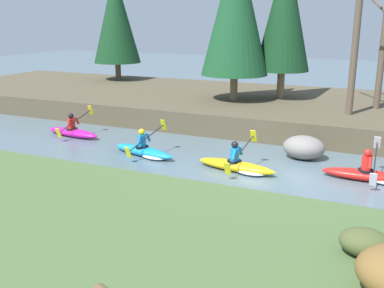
{
  "coord_description": "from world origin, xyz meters",
  "views": [
    {
      "loc": [
        3.18,
        -13.06,
        4.83
      ],
      "look_at": [
        -3.11,
        0.88,
        0.55
      ],
      "focal_mm": 42.0,
      "sensor_mm": 36.0,
      "label": 1
    }
  ],
  "objects_px": {
    "kayaker_middle": "(239,166)",
    "boulder_midstream": "(304,147)",
    "kayaker_lead": "(371,175)",
    "kayaker_trailing": "(146,151)",
    "kayaker_far_back": "(73,131)"
  },
  "relations": [
    {
      "from": "kayaker_trailing",
      "to": "kayaker_far_back",
      "type": "relative_size",
      "value": 1.0
    },
    {
      "from": "kayaker_trailing",
      "to": "boulder_midstream",
      "type": "distance_m",
      "value": 5.68
    },
    {
      "from": "kayaker_lead",
      "to": "kayaker_trailing",
      "type": "distance_m",
      "value": 7.66
    },
    {
      "from": "kayaker_middle",
      "to": "kayaker_far_back",
      "type": "height_order",
      "value": "same"
    },
    {
      "from": "kayaker_middle",
      "to": "kayaker_far_back",
      "type": "xyz_separation_m",
      "value": [
        -7.85,
        1.42,
        0.02
      ]
    },
    {
      "from": "kayaker_lead",
      "to": "kayaker_middle",
      "type": "height_order",
      "value": "same"
    },
    {
      "from": "kayaker_far_back",
      "to": "boulder_midstream",
      "type": "xyz_separation_m",
      "value": [
        9.5,
        0.87,
        0.2
      ]
    },
    {
      "from": "kayaker_middle",
      "to": "kayaker_far_back",
      "type": "distance_m",
      "value": 7.98
    },
    {
      "from": "kayaker_middle",
      "to": "kayaker_far_back",
      "type": "bearing_deg",
      "value": 176.8
    },
    {
      "from": "boulder_midstream",
      "to": "kayaker_far_back",
      "type": "bearing_deg",
      "value": -174.77
    },
    {
      "from": "kayaker_lead",
      "to": "kayaker_trailing",
      "type": "height_order",
      "value": "same"
    },
    {
      "from": "kayaker_middle",
      "to": "boulder_midstream",
      "type": "height_order",
      "value": "kayaker_middle"
    },
    {
      "from": "kayaker_lead",
      "to": "boulder_midstream",
      "type": "height_order",
      "value": "kayaker_lead"
    },
    {
      "from": "kayaker_trailing",
      "to": "kayaker_far_back",
      "type": "xyz_separation_m",
      "value": [
        -4.21,
        1.2,
        0.02
      ]
    },
    {
      "from": "kayaker_lead",
      "to": "kayaker_far_back",
      "type": "distance_m",
      "value": 11.86
    }
  ]
}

